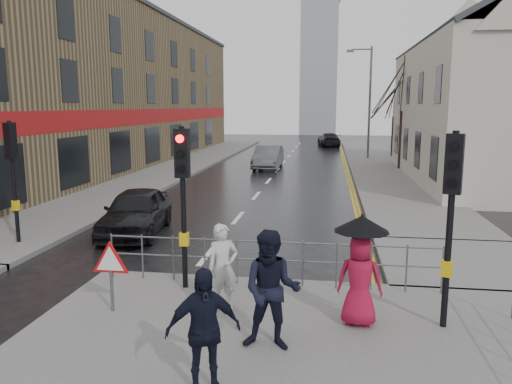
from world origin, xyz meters
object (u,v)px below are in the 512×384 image
(pedestrian_b, at_px, (272,290))
(pedestrian_a, at_px, (223,267))
(pedestrian_with_umbrella, at_px, (360,264))
(pedestrian_d, at_px, (203,331))
(car_mid, at_px, (268,157))
(car_parked, at_px, (136,211))

(pedestrian_b, bearing_deg, pedestrian_a, 128.63)
(pedestrian_with_umbrella, distance_m, pedestrian_d, 3.27)
(pedestrian_with_umbrella, bearing_deg, pedestrian_b, -142.36)
(pedestrian_d, bearing_deg, car_mid, 69.39)
(pedestrian_with_umbrella, xyz_separation_m, pedestrian_d, (-2.17, -2.43, -0.23))
(pedestrian_with_umbrella, bearing_deg, car_mid, 100.89)
(pedestrian_b, distance_m, car_mid, 24.15)
(pedestrian_b, bearing_deg, pedestrian_d, -118.27)
(pedestrian_d, bearing_deg, pedestrian_a, 71.06)
(pedestrian_a, height_order, car_mid, pedestrian_a)
(car_parked, bearing_deg, pedestrian_b, -61.01)
(pedestrian_d, distance_m, car_mid, 25.40)
(pedestrian_with_umbrella, distance_m, car_mid, 23.29)
(pedestrian_b, distance_m, car_parked, 8.71)
(pedestrian_a, xyz_separation_m, car_mid, (-1.90, 22.55, -0.23))
(car_parked, bearing_deg, pedestrian_a, -61.49)
(pedestrian_with_umbrella, height_order, pedestrian_d, pedestrian_with_umbrella)
(car_mid, bearing_deg, pedestrian_with_umbrella, -78.34)
(car_parked, bearing_deg, pedestrian_d, -69.48)
(pedestrian_d, distance_m, car_parked, 9.46)
(pedestrian_a, distance_m, car_mid, 22.63)
(pedestrian_a, bearing_deg, car_parked, 93.85)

